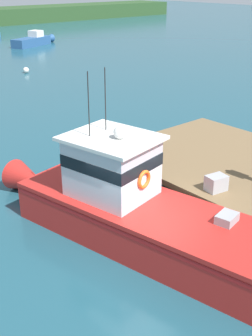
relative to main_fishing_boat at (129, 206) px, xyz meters
name	(u,v)px	position (x,y,z in m)	size (l,w,h in m)	color
ground_plane	(143,247)	(-0.09, -0.71, -1.01)	(200.00, 200.00, 0.00)	#1E4C5B
dock	(247,168)	(4.71, -0.71, 0.07)	(6.00, 9.00, 1.20)	#4C3D2D
main_fishing_boat	(129,206)	(0.00, 0.00, 0.00)	(4.09, 9.97, 4.80)	red
crate_stack_mid_dock	(216,183)	(2.37, -1.21, 0.43)	(0.60, 0.44, 0.48)	#9E9EA3
bait_bucket	(149,150)	(2.85, 2.19, 0.36)	(0.32, 0.32, 0.34)	#E04C19
moored_boat_off_the_point	(34,40)	(17.44, 36.28, -0.46)	(6.24, 3.42, 1.58)	#285184
mooring_buoy_spare_mooring	(26,70)	(9.34, 23.32, -0.77)	(0.46, 0.46, 0.46)	silver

